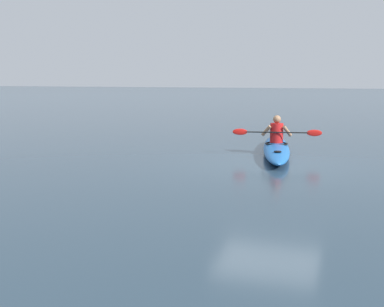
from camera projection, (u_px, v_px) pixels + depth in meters
The scene contains 3 objects.
ground_plane at pixel (270, 164), 12.20m from camera, with size 160.00×160.00×0.00m, color #283D4C.
kayak at pixel (276, 148), 13.71m from camera, with size 1.55×5.18×0.31m.
kayaker at pixel (277, 131), 13.68m from camera, with size 2.33×0.59×0.74m.
Camera 1 is at (-1.95, 12.01, 2.09)m, focal length 47.56 mm.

